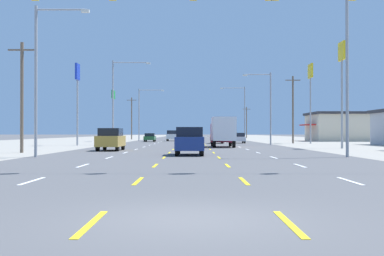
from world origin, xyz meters
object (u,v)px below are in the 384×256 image
hatchback_center_turn_mid (189,140)px  streetlight_left_row_2 (141,110)px  box_truck_inner_right_midfar (222,130)px  sedan_far_left_farthest (149,137)px  pole_sign_left_row_2 (113,102)px  streetlight_right_row_0 (342,64)px  streetlight_left_row_1 (116,96)px  streetlight_right_row_2 (241,109)px  suv_far_left_near (110,139)px  pole_sign_right_row_2 (310,83)px  pole_sign_left_row_1 (77,85)px  pole_sign_right_row_1 (341,69)px  hatchback_far_right_farther (238,138)px  suv_center_turn_nearest (189,141)px  suv_inner_left_distant_a (171,135)px  sedan_inner_right_far (216,138)px  hatchback_center_turn_distant_b (190,137)px  streetlight_left_row_0 (40,70)px  streetlight_right_row_1 (267,103)px

hatchback_center_turn_mid → streetlight_left_row_2: bearing=102.8°
box_truck_inner_right_midfar → sedan_far_left_farthest: 32.26m
pole_sign_left_row_2 → streetlight_right_row_0: (23.75, -54.48, -0.96)m
box_truck_inner_right_midfar → streetlight_left_row_1: (-13.05, 9.39, 4.48)m
streetlight_right_row_2 → sedan_far_left_farthest: bearing=-149.5°
suv_far_left_near → pole_sign_right_row_2: (24.26, 26.98, 7.75)m
pole_sign_left_row_1 → pole_sign_right_row_1: (29.06, -11.05, 0.51)m
hatchback_far_right_farther → streetlight_left_row_1: bearing=-148.1°
suv_center_turn_nearest → suv_inner_left_distant_a: 57.00m
box_truck_inner_right_midfar → pole_sign_left_row_1: size_ratio=0.72×
sedan_inner_right_far → sedan_far_left_farthest: (-10.83, 12.92, 0.00)m
suv_far_left_near → box_truck_inner_right_midfar: (10.56, 10.12, 0.81)m
hatchback_far_right_farther → hatchback_center_turn_distant_b: same height
sedan_inner_right_far → pole_sign_left_row_1: bearing=-147.9°
suv_inner_left_distant_a → hatchback_center_turn_distant_b: 4.27m
hatchback_far_right_farther → pole_sign_left_row_1: 25.80m
hatchback_center_turn_distant_b → pole_sign_right_row_2: (17.29, -23.74, 8.00)m
sedan_inner_right_far → pole_sign_left_row_1: size_ratio=0.45×
hatchback_center_turn_distant_b → pole_sign_right_row_1: size_ratio=0.37×
pole_sign_left_row_2 → suv_center_turn_nearest: bearing=-75.1°
hatchback_far_right_farther → suv_inner_left_distant_a: size_ratio=0.80×
sedan_inner_right_far → hatchback_far_right_farther: bearing=33.4°
suv_center_turn_nearest → suv_far_left_near: size_ratio=1.00×
hatchback_center_turn_distant_b → pole_sign_right_row_1: bearing=-71.4°
hatchback_center_turn_distant_b → pole_sign_left_row_1: pole_sign_left_row_1 is taller
suv_far_left_near → pole_sign_right_row_1: (22.20, 5.54, 6.90)m
pole_sign_right_row_1 → pole_sign_right_row_2: bearing=84.5°
pole_sign_right_row_2 → suv_center_turn_nearest: bearing=-115.8°
streetlight_left_row_2 → suv_center_turn_nearest: bearing=-80.9°
sedan_far_left_farthest → hatchback_center_turn_distant_b: bearing=55.4°
pole_sign_right_row_1 → streetlight_left_row_0: size_ratio=1.08×
streetlight_left_row_1 → suv_center_turn_nearest: bearing=-71.3°
streetlight_left_row_0 → streetlight_right_row_2: size_ratio=0.95×
sedan_far_left_farthest → hatchback_center_turn_distant_b: size_ratio=1.15×
box_truck_inner_right_midfar → hatchback_center_turn_distant_b: size_ratio=1.85×
suv_inner_left_distant_a → streetlight_right_row_2: 14.44m
hatchback_far_right_farther → streetlight_left_row_1: streetlight_left_row_1 is taller
suv_far_left_near → hatchback_center_turn_distant_b: suv_far_left_near is taller
suv_center_turn_nearest → pole_sign_right_row_2: pole_sign_right_row_2 is taller
suv_center_turn_nearest → streetlight_right_row_1: bearing=70.5°
pole_sign_left_row_2 → streetlight_left_row_1: bearing=-79.8°
sedan_inner_right_far → suv_far_left_near: bearing=-111.3°
sedan_far_left_farthest → hatchback_center_turn_distant_b: hatchback_center_turn_distant_b is taller
box_truck_inner_right_midfar → hatchback_center_turn_distant_b: bearing=95.1°
streetlight_right_row_0 → hatchback_center_turn_mid: bearing=116.2°
sedan_far_left_farthest → streetlight_left_row_1: size_ratio=0.41×
suv_far_left_near → sedan_inner_right_far: (10.81, 27.65, -0.27)m
sedan_far_left_farthest → pole_sign_left_row_2: size_ratio=0.50×
sedan_far_left_farthest → hatchback_far_right_farther: bearing=-36.8°
suv_far_left_near → streetlight_left_row_1: 20.36m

